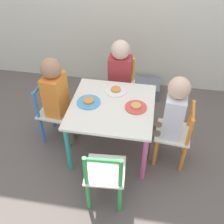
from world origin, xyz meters
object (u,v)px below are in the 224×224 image
object	(u,v)px
kids_table	(112,111)
plate_left	(89,102)
child_back	(120,73)
child_right	(171,115)
plate_back	(116,90)
child_left	(58,95)
plate_right	(136,107)
chair_yellow	(120,87)
chair_orange	(175,135)
chair_green	(105,176)
chair_blue	(54,113)
storage_bin	(145,88)

from	to	relation	value
kids_table	plate_left	world-z (taller)	plate_left
child_back	child_right	size ratio (longest dim) A/B	0.98
child_right	plate_left	bearing A→B (deg)	-88.41
child_back	plate_left	xyz separation A→B (m)	(-0.18, -0.44, 0.01)
kids_table	plate_left	size ratio (longest dim) A/B	3.49
plate_back	plate_left	xyz separation A→B (m)	(-0.18, -0.18, 0.00)
child_left	kids_table	bearing A→B (deg)	-90.00
child_right	plate_right	size ratio (longest dim) A/B	4.69
child_left	child_right	xyz separation A→B (m)	(0.89, -0.08, -0.01)
child_left	chair_yellow	bearing A→B (deg)	-38.04
chair_yellow	child_right	distance (m)	0.74
chair_yellow	chair_orange	distance (m)	0.75
kids_table	plate_left	bearing A→B (deg)	180.00
plate_back	plate_left	distance (m)	0.26
child_left	plate_back	xyz separation A→B (m)	(0.44, 0.14, -0.00)
chair_green	plate_back	distance (m)	0.71
chair_blue	plate_right	distance (m)	0.71
plate_right	chair_orange	bearing A→B (deg)	-8.53
chair_orange	child_right	distance (m)	0.20
chair_yellow	child_right	size ratio (longest dim) A/B	0.69
child_back	kids_table	bearing A→B (deg)	-90.00
child_right	plate_back	size ratio (longest dim) A/B	4.48
kids_table	plate_left	xyz separation A→B (m)	(-0.18, 0.00, 0.07)
child_right	storage_bin	size ratio (longest dim) A/B	2.54
kids_table	child_right	size ratio (longest dim) A/B	0.82
chair_green	child_right	distance (m)	0.64
kids_table	chair_blue	world-z (taller)	chair_blue
chair_green	storage_bin	distance (m)	1.35
chair_orange	child_back	distance (m)	0.73
chair_orange	child_back	size ratio (longest dim) A/B	0.71
plate_right	storage_bin	distance (m)	0.91
chair_green	storage_bin	bearing A→B (deg)	-102.24
child_left	plate_back	distance (m)	0.47
child_left	chair_green	bearing A→B (deg)	-133.34
chair_blue	chair_green	bearing A→B (deg)	-130.25
chair_yellow	child_back	xyz separation A→B (m)	(0.00, -0.06, 0.19)
chair_yellow	chair_blue	size ratio (longest dim) A/B	1.00
plate_back	plate_right	bearing A→B (deg)	-45.00
child_right	plate_back	world-z (taller)	child_right
chair_yellow	child_left	distance (m)	0.67
kids_table	child_right	distance (m)	0.45
child_left	plate_left	size ratio (longest dim) A/B	4.32
chair_orange	chair_green	xyz separation A→B (m)	(-0.46, -0.46, 0.00)
chair_green	child_back	bearing A→B (deg)	-91.72
kids_table	chair_blue	xyz separation A→B (m)	(-0.50, 0.04, -0.13)
child_back	child_left	size ratio (longest dim) A/B	0.97
chair_orange	child_right	xyz separation A→B (m)	(-0.06, 0.01, 0.20)
chair_yellow	child_back	world-z (taller)	child_back
chair_yellow	child_back	bearing A→B (deg)	-90.00
child_right	chair_green	bearing A→B (deg)	-35.65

